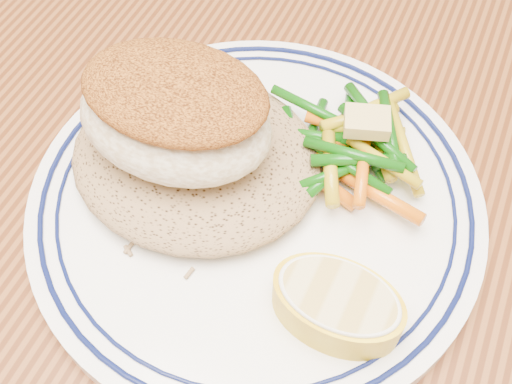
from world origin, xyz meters
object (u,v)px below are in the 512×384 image
at_px(vegetable_pile, 351,146).
at_px(lemon_wedge, 337,304).
at_px(dining_table, 313,285).
at_px(fish_fillet, 175,113).
at_px(plate, 256,202).
at_px(rice_pilaf, 196,154).

xyz_separation_m(vegetable_pile, lemon_wedge, (0.03, -0.10, 0.00)).
height_order(dining_table, lemon_wedge, lemon_wedge).
bearing_deg(fish_fillet, plate, -1.63).
bearing_deg(rice_pilaf, plate, -6.80).
bearing_deg(rice_pilaf, vegetable_pile, 27.69).
relative_size(plate, vegetable_pile, 2.37).
xyz_separation_m(rice_pilaf, fish_fillet, (-0.01, -0.00, 0.04)).
bearing_deg(plate, lemon_wedge, -37.97).
distance_m(vegetable_pile, lemon_wedge, 0.10).
relative_size(dining_table, vegetable_pile, 13.67).
distance_m(rice_pilaf, lemon_wedge, 0.12).
xyz_separation_m(fish_fillet, vegetable_pile, (0.09, 0.04, -0.04)).
height_order(rice_pilaf, lemon_wedge, rice_pilaf).
bearing_deg(dining_table, vegetable_pile, 85.57).
bearing_deg(dining_table, rice_pilaf, -171.71).
distance_m(fish_fillet, lemon_wedge, 0.13).
xyz_separation_m(plate, lemon_wedge, (0.07, -0.05, 0.02)).
bearing_deg(lemon_wedge, dining_table, 112.88).
xyz_separation_m(rice_pilaf, vegetable_pile, (0.08, 0.04, -0.00)).
bearing_deg(fish_fillet, dining_table, 9.79).
bearing_deg(dining_table, lemon_wedge, -67.12).
bearing_deg(vegetable_pile, lemon_wedge, -75.09).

